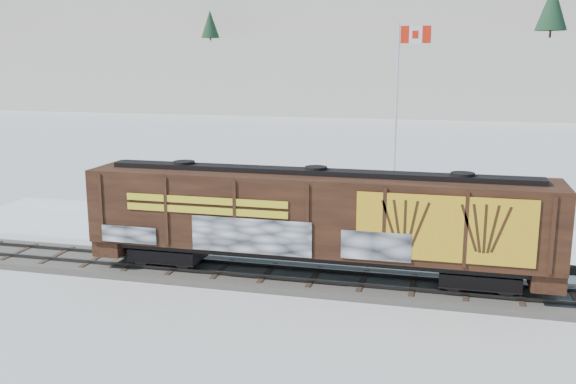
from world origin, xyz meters
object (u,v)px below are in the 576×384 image
(flagpole, at_px, (397,143))
(car_dark, at_px, (439,230))
(car_silver, at_px, (269,221))
(hopper_railcar, at_px, (316,216))
(car_white, at_px, (383,231))

(flagpole, bearing_deg, car_dark, -69.13)
(car_silver, bearing_deg, hopper_railcar, -149.32)
(car_silver, bearing_deg, car_dark, -87.38)
(hopper_railcar, bearing_deg, car_silver, 120.11)
(car_silver, relative_size, car_dark, 0.81)
(hopper_railcar, height_order, flagpole, flagpole)
(hopper_railcar, relative_size, car_white, 4.12)
(flagpole, relative_size, car_dark, 2.26)
(flagpole, xyz_separation_m, car_silver, (-5.91, -7.63, -3.39))
(hopper_railcar, height_order, car_dark, hopper_railcar)
(flagpole, relative_size, car_white, 2.45)
(car_silver, bearing_deg, flagpole, -37.16)
(flagpole, height_order, car_silver, flagpole)
(hopper_railcar, distance_m, car_silver, 8.09)
(car_white, bearing_deg, hopper_railcar, 167.47)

